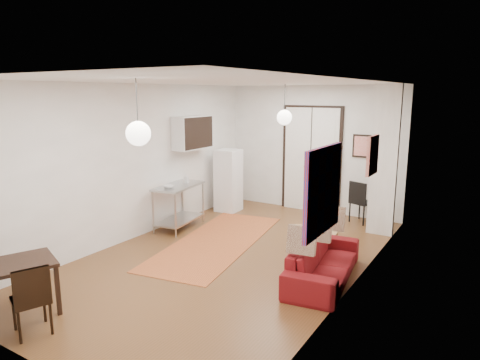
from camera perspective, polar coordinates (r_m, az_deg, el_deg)
The scene contains 26 objects.
floor at distance 7.37m, azimuth -1.35°, elevation -10.20°, with size 7.00×7.00×0.00m, color brown.
ceiling at distance 6.85m, azimuth -1.47°, elevation 12.97°, with size 4.20×7.00×0.02m, color white.
wall_back at distance 10.04m, azimuth 9.60°, elevation 4.07°, with size 4.20×0.02×2.90m, color white.
wall_front at distance 4.54m, azimuth -26.46°, elevation -6.07°, with size 4.20×0.02×2.90m, color white.
wall_left at distance 8.28m, azimuth -13.68°, elevation 2.34°, with size 0.02×7.00×2.90m, color white.
wall_right at distance 6.10m, azimuth 15.36°, elevation -0.99°, with size 0.02×7.00×2.90m, color white.
double_doors at distance 10.03m, azimuth 9.45°, elevation 2.63°, with size 1.44×0.06×2.50m, color white.
stub_partition at distance 8.59m, azimuth 18.65°, elevation 2.37°, with size 0.50×0.10×2.90m, color white.
wall_cabinet at distance 9.22m, azimuth -6.36°, elevation 6.32°, with size 0.35×1.00×0.70m, color white.
painting_popart at distance 4.90m, azimuth 11.01°, elevation -1.40°, with size 0.05×1.00×1.00m, color red.
painting_abstract at distance 6.80m, azimuth 17.25°, elevation 3.17°, with size 0.05×0.50×0.60m, color #F2E7C9.
poster_back at distance 9.62m, azimuth 15.92°, elevation 4.37°, with size 0.40×0.03×0.50m, color red.
print_left at distance 9.70m, azimuth -5.24°, elevation 6.90°, with size 0.03×0.44×0.54m, color #A06742.
pendant_back at distance 8.60m, azimuth 5.94°, elevation 8.30°, with size 0.30×0.30×0.80m.
pendant_front at distance 5.31m, azimuth -13.41°, elevation 6.06°, with size 0.30×0.30×0.80m.
kilim_rug at distance 8.09m, azimuth -3.11°, elevation -8.15°, with size 1.36×3.63×0.01m, color #C06030.
sofa at distance 6.55m, azimuth 11.05°, elevation -10.65°, with size 1.91×0.75×0.56m, color maroon.
coffee_table at distance 7.72m, azimuth 9.86°, elevation -6.92°, with size 0.84×0.53×0.35m.
potted_plant at distance 7.62m, azimuth 10.62°, elevation -5.46°, with size 0.27×0.31×0.35m, color #427233.
kitchen_counter at distance 8.79m, azimuth -8.14°, elevation -2.72°, with size 0.75×1.25×0.90m.
bowl at distance 8.49m, azimuth -9.50°, elevation -0.86°, with size 0.21×0.21×0.05m, color beige.
soap_bottle at distance 8.89m, azimuth -7.18°, elevation 0.21°, with size 0.09×0.08×0.19m, color teal.
fridge at distance 9.97m, azimuth -1.56°, elevation -0.06°, with size 0.51×0.51×1.45m, color white.
dining_chair_near at distance 5.62m, azimuth -25.48°, elevation -13.14°, with size 0.52×0.63×0.85m.
dining_chair_far at distance 5.62m, azimuth -25.48°, elevation -13.14°, with size 0.52×0.63×0.85m.
black_side_chair at distance 9.54m, azimuth 16.13°, elevation -2.27°, with size 0.52×0.53×0.90m.
Camera 1 is at (3.74, -5.73, 2.73)m, focal length 32.00 mm.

